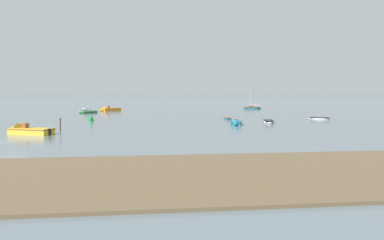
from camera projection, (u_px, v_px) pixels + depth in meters
The scene contains 12 objects.
ground_plane at pixel (13, 141), 48.48m from camera, with size 800.00×800.00×0.00m, color slate.
mudflat_shore at pixel (34, 179), 27.76m from camera, with size 287.06×16.59×0.21m, color brown.
motorboat_moored_0 at pixel (108, 110), 110.22m from camera, with size 5.91×5.50×2.06m.
rowboat_moored_0 at pixel (227, 119), 81.80m from camera, with size 1.50×3.27×0.50m.
rowboat_moored_1 at pixel (269, 122), 73.21m from camera, with size 2.29×4.57×0.69m.
motorboat_moored_1 at pixel (25, 132), 55.74m from camera, with size 6.95×4.98×2.27m.
sailboat_moored_0 at pixel (252, 108), 120.59m from camera, with size 5.35×2.03×5.87m.
motorboat_moored_2 at pixel (86, 112), 101.13m from camera, with size 4.52×4.23×1.75m.
rowboat_moored_2 at pixel (320, 119), 81.28m from camera, with size 4.02×2.93×0.61m.
motorboat_moored_3 at pixel (236, 124), 69.12m from camera, with size 2.79×4.64×1.51m.
channel_buoy at pixel (91, 119), 77.44m from camera, with size 0.90×0.90×2.30m.
mooring_post_near at pixel (60, 124), 60.18m from camera, with size 0.22×0.22×2.14m.
Camera 1 is at (13.60, -50.43, 6.03)m, focal length 40.18 mm.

